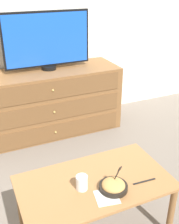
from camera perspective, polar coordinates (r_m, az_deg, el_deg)
The scene contains 9 objects.
ground_plane at distance 3.62m, azimuth -7.72°, elevation -1.17°, with size 12.00×12.00×0.00m, color #70665B.
wall_back at distance 3.27m, azimuth -9.29°, elevation 19.75°, with size 12.00×0.05×2.60m.
dresser at distance 3.17m, azimuth -8.65°, elevation 1.97°, with size 1.62×0.56×0.73m.
tv at distance 3.02m, azimuth -8.65°, elevation 14.21°, with size 0.92×0.16×0.60m.
coffee_table at distance 1.92m, azimuth 1.05°, elevation -15.27°, with size 0.99×0.56×0.44m.
takeout_bowl at distance 1.81m, azimuth 4.87°, elevation -14.74°, with size 0.18×0.18×0.18m.
drink_cup at distance 1.80m, azimuth -1.56°, elevation -14.29°, with size 0.07×0.07×0.09m.
napkin at distance 1.77m, azimuth 3.54°, elevation -16.87°, with size 0.16×0.16×0.00m.
knife at distance 1.91m, azimuth 11.07°, elevation -13.67°, with size 0.16×0.02×0.01m.
Camera 1 is at (-0.85, -3.11, 1.64)m, focal length 45.00 mm.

